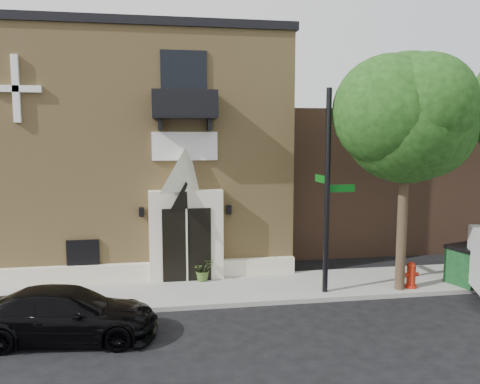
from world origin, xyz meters
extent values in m
plane|color=black|center=(0.00, 0.00, 0.00)|extent=(120.00, 120.00, 0.00)
cube|color=gray|center=(1.00, 1.50, 0.07)|extent=(42.00, 3.00, 0.15)
cube|color=#A98850|center=(-3.00, 8.00, 4.50)|extent=(12.00, 10.00, 9.00)
cube|color=black|center=(-3.00, 8.00, 9.15)|extent=(12.20, 10.20, 0.30)
cube|color=beige|center=(-3.00, 2.88, 0.45)|extent=(12.00, 0.30, 0.60)
cube|color=beige|center=(-1.00, 2.75, 1.75)|extent=(2.60, 0.55, 3.20)
pyramid|color=beige|center=(-1.00, 2.75, 4.10)|extent=(2.60, 0.55, 1.50)
cube|color=black|center=(-1.00, 2.46, 1.45)|extent=(1.70, 0.06, 2.60)
cube|color=beige|center=(-1.00, 2.42, 1.45)|extent=(0.06, 0.04, 2.60)
cube|color=white|center=(-1.00, 2.94, 4.90)|extent=(2.30, 0.10, 1.00)
cube|color=black|center=(-1.00, 2.55, 5.90)|extent=(2.20, 0.90, 0.10)
cube|color=black|center=(-1.00, 2.12, 6.35)|extent=(2.20, 0.06, 0.90)
cube|color=black|center=(-2.05, 2.55, 6.35)|extent=(0.06, 0.90, 0.90)
cube|color=black|center=(0.05, 2.55, 6.35)|extent=(0.06, 0.90, 0.90)
cube|color=black|center=(-1.00, 2.97, 7.10)|extent=(1.60, 0.08, 2.20)
cube|color=white|center=(-6.50, 2.92, 6.80)|extent=(0.22, 0.14, 2.20)
cube|color=white|center=(-6.50, 2.92, 6.80)|extent=(1.60, 0.14, 0.22)
cube|color=black|center=(-4.60, 2.95, 1.15)|extent=(1.10, 0.10, 1.00)
cube|color=#F73E11|center=(-4.60, 2.98, 1.15)|extent=(0.85, 0.06, 0.75)
cube|color=black|center=(-2.55, 2.88, 2.60)|extent=(0.18, 0.18, 0.32)
cube|color=black|center=(0.55, 2.88, 2.60)|extent=(0.18, 0.18, 0.32)
cube|color=brown|center=(12.00, 9.00, 3.20)|extent=(18.00, 8.00, 6.40)
cylinder|color=#38281C|center=(6.00, 0.45, 2.25)|extent=(0.32, 0.32, 4.20)
sphere|color=#15360E|center=(6.00, 0.45, 5.82)|extent=(4.20, 4.20, 4.20)
sphere|color=#15360E|center=(6.80, 0.75, 5.52)|extent=(3.36, 3.36, 3.36)
sphere|color=#15360E|center=(5.30, 0.25, 6.02)|extent=(3.57, 3.57, 3.57)
sphere|color=#15360E|center=(6.20, -0.25, 6.22)|extent=(3.15, 3.15, 3.15)
imported|color=black|center=(-4.29, -1.52, 0.67)|extent=(4.82, 2.37, 1.35)
cylinder|color=black|center=(3.43, 0.59, 3.46)|extent=(0.18, 0.18, 6.61)
cube|color=#07500F|center=(3.93, 0.62, 3.57)|extent=(0.94, 0.11, 0.24)
cube|color=#07500F|center=(3.39, 1.08, 3.84)|extent=(0.11, 0.94, 0.24)
cylinder|color=#A51F0E|center=(6.45, 0.52, 0.19)|extent=(0.40, 0.40, 0.09)
cylinder|color=#A51F0E|center=(6.45, 0.52, 0.55)|extent=(0.29, 0.29, 0.62)
sphere|color=#A51F0E|center=(6.45, 0.52, 0.89)|extent=(0.29, 0.29, 0.29)
cylinder|color=#A51F0E|center=(6.45, 0.52, 0.60)|extent=(0.51, 0.13, 0.13)
cube|color=#0D3317|center=(9.02, 0.70, 0.76)|extent=(2.22, 1.63, 1.22)
cube|color=black|center=(9.02, 0.70, 1.42)|extent=(2.29, 1.70, 0.13)
imported|color=#46662A|center=(-0.44, 2.42, 0.55)|extent=(0.88, 0.82, 0.81)
imported|color=black|center=(8.89, 0.76, 1.02)|extent=(0.67, 0.48, 1.74)
camera|label=1|loc=(-1.73, -13.71, 5.25)|focal=35.00mm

